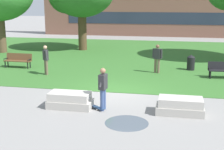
# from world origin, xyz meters

# --- Properties ---
(ground_plane) EXTENTS (140.00, 140.00, 0.00)m
(ground_plane) POSITION_xyz_m (0.00, 0.00, 0.00)
(ground_plane) COLOR gray
(grass_lawn) EXTENTS (40.00, 20.00, 0.02)m
(grass_lawn) POSITION_xyz_m (0.00, 10.00, 0.01)
(grass_lawn) COLOR #336628
(grass_lawn) RESTS_ON ground
(concrete_block_center) EXTENTS (1.80, 0.90, 0.64)m
(concrete_block_center) POSITION_xyz_m (-1.42, -2.40, 0.31)
(concrete_block_center) COLOR #B2ADA3
(concrete_block_center) RESTS_ON ground
(concrete_block_left) EXTENTS (1.80, 0.90, 0.64)m
(concrete_block_left) POSITION_xyz_m (2.96, -2.28, 0.31)
(concrete_block_left) COLOR #B2ADA3
(concrete_block_left) RESTS_ON ground
(person_skateboarder) EXTENTS (0.31, 0.61, 1.71)m
(person_skateboarder) POSITION_xyz_m (-0.04, -2.42, 0.97)
(person_skateboarder) COLOR #384C7A
(person_skateboarder) RESTS_ON ground
(skateboard) EXTENTS (0.95, 0.75, 0.14)m
(skateboard) POSITION_xyz_m (-0.38, -2.33, 0.09)
(skateboard) COLOR #2D4C75
(skateboard) RESTS_ON ground
(puddle) EXTENTS (1.57, 1.57, 0.01)m
(puddle) POSITION_xyz_m (1.09, -3.60, 0.00)
(puddle) COLOR #47515B
(puddle) RESTS_ON ground
(park_bench_near_left) EXTENTS (1.82, 0.61, 0.90)m
(park_bench_near_left) POSITION_xyz_m (-7.20, 4.37, 0.54)
(park_bench_near_left) COLOR brown
(park_bench_near_left) RESTS_ON grass_lawn
(trash_bin) EXTENTS (0.49, 0.49, 0.96)m
(trash_bin) POSITION_xyz_m (3.73, 5.74, 0.50)
(trash_bin) COLOR black
(trash_bin) RESTS_ON grass_lawn
(person_bystander_near_lawn) EXTENTS (0.63, 0.36, 1.71)m
(person_bystander_near_lawn) POSITION_xyz_m (1.70, 4.52, 0.98)
(person_bystander_near_lawn) COLOR brown
(person_bystander_near_lawn) RESTS_ON grass_lawn
(person_bystander_far_lawn) EXTENTS (0.55, 0.78, 1.71)m
(person_bystander_far_lawn) POSITION_xyz_m (-4.65, 2.85, 0.98)
(person_bystander_far_lawn) COLOR brown
(person_bystander_far_lawn) RESTS_ON grass_lawn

